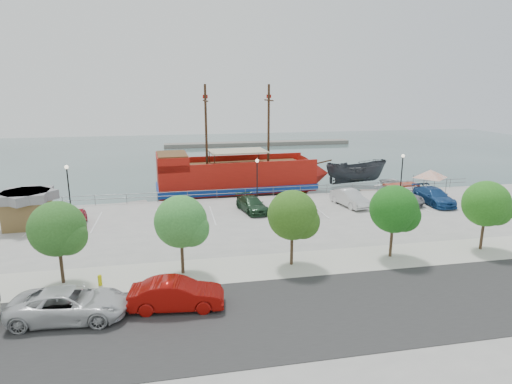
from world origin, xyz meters
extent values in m
plane|color=#37504C|center=(0.00, 0.00, -1.00)|extent=(160.00, 160.00, 0.00)
cube|color=gray|center=(0.00, -21.00, -0.60)|extent=(100.00, 58.00, 1.20)
cube|color=#2A2A2A|center=(0.00, -16.00, 0.01)|extent=(100.00, 8.00, 0.04)
cube|color=beige|center=(0.00, -10.00, 0.01)|extent=(100.00, 4.00, 0.05)
cylinder|color=slate|center=(0.00, 7.80, 0.95)|extent=(50.00, 0.06, 0.06)
cylinder|color=slate|center=(0.00, 7.80, 0.55)|extent=(50.00, 0.06, 0.06)
cube|color=slate|center=(10.00, 55.00, -0.60)|extent=(40.00, 3.00, 0.80)
cube|color=#A4150C|center=(-1.23, 12.77, 1.10)|extent=(18.00, 6.60, 2.88)
cube|color=navy|center=(-1.23, 12.77, 0.16)|extent=(18.35, 6.95, 0.66)
cone|color=#A4150C|center=(8.48, 13.36, 1.10)|extent=(3.86, 5.51, 5.31)
cube|color=#A4150C|center=(-8.40, 12.33, 3.31)|extent=(3.65, 5.72, 1.55)
cube|color=brown|center=(-8.40, 12.33, 4.14)|extent=(3.40, 5.27, 0.13)
cube|color=brown|center=(-0.68, 12.80, 2.59)|extent=(14.65, 5.73, 0.17)
cube|color=#A4150C|center=(-1.39, 15.42, 2.93)|extent=(17.67, 1.30, 0.77)
cube|color=#A4150C|center=(-1.07, 10.12, 2.93)|extent=(17.67, 1.30, 0.77)
cylinder|color=#382111|center=(2.63, 13.01, 7.07)|extent=(0.28, 0.28, 9.07)
cylinder|color=#382111|center=(-4.54, 12.57, 7.07)|extent=(0.28, 0.28, 9.07)
cylinder|color=#382111|center=(2.63, 13.01, 9.84)|extent=(0.36, 3.32, 0.15)
cylinder|color=#382111|center=(-4.54, 12.57, 9.84)|extent=(0.36, 3.32, 0.15)
cube|color=#C6B892|center=(-1.01, 12.78, 4.20)|extent=(6.66, 4.58, 0.13)
cylinder|color=#382111|center=(9.26, 13.41, 2.43)|extent=(2.76, 0.34, 0.65)
imported|color=#383C43|center=(14.40, 14.64, 0.52)|extent=(8.05, 3.45, 3.05)
imported|color=silver|center=(17.89, 9.63, -0.33)|extent=(5.23, 6.90, 1.34)
cube|color=gray|center=(-14.41, 9.20, -0.80)|extent=(7.21, 4.03, 0.40)
cube|color=gray|center=(7.31, 9.20, -0.79)|extent=(7.66, 3.38, 0.42)
cube|color=slate|center=(16.94, 9.20, -0.78)|extent=(8.05, 3.80, 0.44)
cube|color=brown|center=(-20.31, 1.90, 1.18)|extent=(3.32, 3.32, 2.36)
cube|color=slate|center=(-20.31, 1.90, 2.63)|extent=(3.76, 3.76, 0.75)
cylinder|color=slate|center=(17.18, 6.04, 1.03)|extent=(0.07, 0.07, 2.06)
cylinder|color=slate|center=(19.59, 5.76, 1.03)|extent=(0.07, 0.07, 2.06)
cylinder|color=slate|center=(16.91, 3.62, 1.03)|extent=(0.07, 0.07, 2.06)
cylinder|color=slate|center=(19.32, 3.35, 1.03)|extent=(0.07, 0.07, 2.06)
pyramid|color=white|center=(18.25, 4.69, 2.85)|extent=(4.34, 4.34, 0.84)
imported|color=silver|center=(-13.67, -14.33, 0.79)|extent=(5.90, 3.09, 1.58)
imported|color=#8E0B07|center=(-8.42, -14.32, 0.81)|extent=(5.05, 2.24, 1.61)
cylinder|color=#D4D009|center=(-12.79, -10.80, 0.28)|extent=(0.23, 0.23, 0.57)
sphere|color=#D4D009|center=(-12.79, -10.80, 0.59)|extent=(0.25, 0.25, 0.25)
cylinder|color=black|center=(-18.00, 6.50, 2.00)|extent=(0.12, 0.12, 4.00)
sphere|color=#FFF2CC|center=(-18.00, 6.50, 4.10)|extent=(0.36, 0.36, 0.36)
cylinder|color=black|center=(0.00, 6.50, 2.00)|extent=(0.12, 0.12, 4.00)
sphere|color=#FFF2CC|center=(0.00, 6.50, 4.10)|extent=(0.36, 0.36, 0.36)
cylinder|color=black|center=(16.00, 6.50, 2.00)|extent=(0.12, 0.12, 4.00)
sphere|color=#FFF2CC|center=(16.00, 6.50, 4.10)|extent=(0.36, 0.36, 0.36)
cylinder|color=#473321|center=(-15.00, -10.00, 1.10)|extent=(0.20, 0.20, 2.20)
sphere|color=#27561E|center=(-15.00, -10.00, 3.40)|extent=(3.20, 3.20, 3.20)
sphere|color=#27561E|center=(-14.40, -10.30, 3.00)|extent=(2.20, 2.20, 2.20)
cylinder|color=#473321|center=(-8.00, -10.00, 1.10)|extent=(0.20, 0.20, 2.20)
sphere|color=#31732D|center=(-8.00, -10.00, 3.40)|extent=(3.20, 3.20, 3.20)
sphere|color=#31732D|center=(-7.40, -10.30, 3.00)|extent=(2.20, 2.20, 2.20)
cylinder|color=#473321|center=(-1.00, -10.00, 1.10)|extent=(0.20, 0.20, 2.20)
sphere|color=#2D5817|center=(-1.00, -10.00, 3.40)|extent=(3.20, 3.20, 3.20)
sphere|color=#2D5817|center=(-0.40, -10.30, 3.00)|extent=(2.20, 2.20, 2.20)
cylinder|color=#473321|center=(6.00, -10.00, 1.10)|extent=(0.20, 0.20, 2.20)
sphere|color=#195615|center=(6.00, -10.00, 3.40)|extent=(3.20, 3.20, 3.20)
sphere|color=#195615|center=(6.60, -10.30, 3.00)|extent=(2.20, 2.20, 2.20)
cylinder|color=#473321|center=(13.00, -10.00, 1.10)|extent=(0.20, 0.20, 2.20)
sphere|color=#266719|center=(13.00, -10.00, 3.40)|extent=(3.20, 3.20, 3.20)
sphere|color=#266719|center=(13.60, -10.30, 3.00)|extent=(2.20, 2.20, 2.20)
imported|color=#A70E21|center=(-16.41, 1.31, 0.66)|extent=(2.15, 4.08, 1.33)
imported|color=navy|center=(-7.67, 1.82, 0.70)|extent=(3.07, 5.33, 1.40)
imported|color=#1E3E26|center=(-1.27, 2.63, 0.68)|extent=(2.81, 4.95, 1.35)
imported|color=black|center=(3.49, 1.29, 0.69)|extent=(2.28, 4.29, 1.39)
imported|color=silver|center=(8.44, 2.69, 0.78)|extent=(2.56, 4.98, 1.56)
imported|color=gray|center=(14.12, 2.76, 0.70)|extent=(2.69, 5.22, 1.41)
imported|color=navy|center=(16.94, 1.75, 0.79)|extent=(2.23, 5.42, 1.57)
camera|label=1|loc=(-8.29, -35.06, 11.31)|focal=30.00mm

